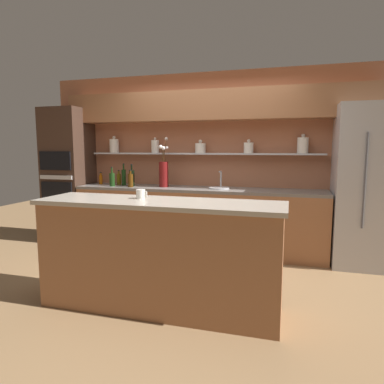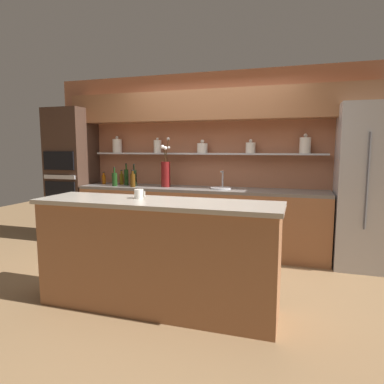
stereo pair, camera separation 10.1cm
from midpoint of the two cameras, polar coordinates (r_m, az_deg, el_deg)
ground_plane at (r=3.96m, az=-1.26°, el=-14.79°), size 12.00×12.00×0.00m
back_wall_unit at (r=5.14m, az=4.19°, el=7.98°), size 5.20×0.44×2.60m
back_counter_unit at (r=5.00m, az=1.72°, el=-4.56°), size 3.60×0.62×0.92m
island_counter at (r=3.22m, az=-4.98°, el=-10.38°), size 2.27×0.61×1.02m
refrigerator at (r=4.79m, az=28.87°, el=0.69°), size 0.93×0.73×2.03m
oven_tower at (r=5.86m, az=-18.84°, el=2.66°), size 0.64×0.64×2.11m
flower_vase at (r=5.06m, az=-3.84°, el=3.31°), size 0.15×0.17×0.73m
sink_fixture at (r=4.86m, az=5.45°, el=0.83°), size 0.30×0.30×0.25m
bottle_wine_0 at (r=5.22m, az=-9.08°, el=2.36°), size 0.08×0.08×0.33m
bottle_wine_1 at (r=5.29m, az=-12.24°, el=2.12°), size 0.08×0.08×0.29m
bottle_spirit_2 at (r=5.10m, az=-9.30°, el=1.99°), size 0.08×0.08×0.25m
bottle_wine_3 at (r=5.39m, az=-10.36°, el=2.52°), size 0.07×0.07×0.34m
bottle_sauce_4 at (r=5.64m, az=-13.98°, el=2.13°), size 0.06×0.06×0.19m
bottle_oil_5 at (r=5.51m, az=-11.14°, el=2.19°), size 0.07×0.07×0.23m
coffee_mug at (r=3.25m, az=-7.95°, el=-0.31°), size 0.11×0.09×0.09m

